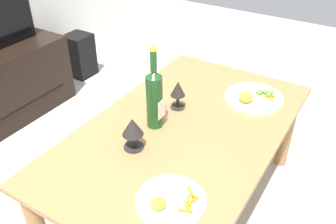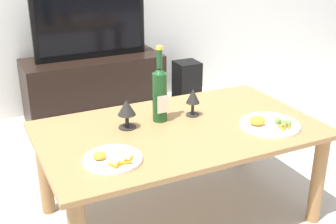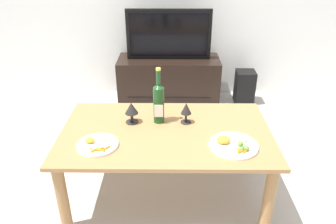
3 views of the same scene
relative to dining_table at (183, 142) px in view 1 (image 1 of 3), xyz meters
The scene contains 8 objects.
ground_plane 0.43m from the dining_table, ahead, with size 6.40×6.40×0.00m, color #B7B2A8.
dining_table is the anchor object (origin of this frame).
floor_speaker 1.72m from the dining_table, 60.55° to the left, with size 0.20×0.20×0.36m, color black.
wine_bottle 0.27m from the dining_table, 111.65° to the left, with size 0.07×0.08×0.38m.
goblet_left 0.31m from the dining_table, 154.44° to the left, with size 0.09×0.09×0.15m.
goblet_right 0.25m from the dining_table, 39.73° to the left, with size 0.07×0.07×0.15m.
dinner_plate_left 0.45m from the dining_table, 156.36° to the right, with size 0.25×0.25×0.04m.
dinner_plate_right 0.45m from the dining_table, 23.79° to the right, with size 0.30×0.30×0.06m.
Camera 1 is at (-1.16, -0.63, 1.48)m, focal length 38.55 mm.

